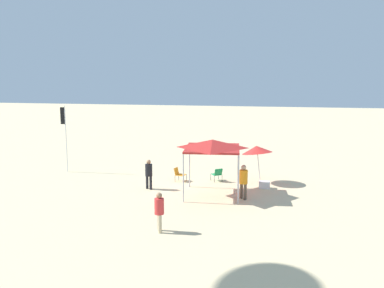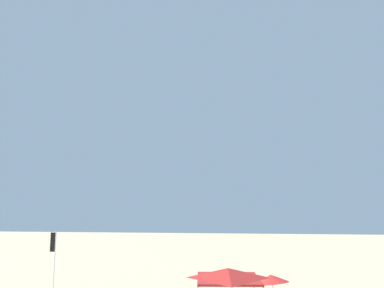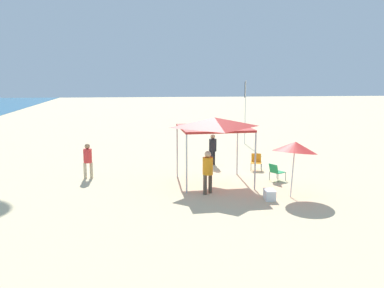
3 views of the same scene
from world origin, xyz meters
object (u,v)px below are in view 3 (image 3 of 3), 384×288
at_px(person_by_tent, 208,169).
at_px(folding_chair_right_of_tent, 276,171).
at_px(person_near_umbrella, 213,147).
at_px(cooler_box, 270,195).
at_px(person_kite_handler, 88,158).
at_px(beach_umbrella, 295,147).
at_px(folding_chair_left_of_tent, 256,161).
at_px(banner_flag, 245,106).
at_px(canopy_tent, 214,124).

bearing_deg(person_by_tent, folding_chair_right_of_tent, -13.23).
bearing_deg(person_near_umbrella, folding_chair_right_of_tent, 65.99).
relative_size(cooler_box, person_kite_handler, 0.38).
bearing_deg(cooler_box, beach_umbrella, -65.48).
xyz_separation_m(cooler_box, person_near_umbrella, (6.39, 1.41, 0.79)).
xyz_separation_m(folding_chair_left_of_tent, person_by_tent, (-4.08, 3.02, 0.59)).
height_order(banner_flag, person_near_umbrella, banner_flag).
bearing_deg(person_kite_handler, person_by_tent, -52.82).
bearing_deg(person_by_tent, beach_umbrella, -49.58).
height_order(person_near_umbrella, person_kite_handler, person_near_umbrella).
bearing_deg(folding_chair_right_of_tent, folding_chair_left_of_tent, -22.69).
height_order(beach_umbrella, person_near_umbrella, beach_umbrella).
relative_size(folding_chair_left_of_tent, folding_chair_right_of_tent, 1.00).
relative_size(folding_chair_right_of_tent, cooler_box, 1.29).
xyz_separation_m(banner_flag, person_kite_handler, (-8.84, 9.39, -1.63)).
relative_size(beach_umbrella, folding_chair_left_of_tent, 2.97).
height_order(folding_chair_left_of_tent, person_by_tent, person_by_tent).
bearing_deg(banner_flag, person_kite_handler, 133.27).
bearing_deg(beach_umbrella, folding_chair_left_of_tent, 5.78).
relative_size(banner_flag, person_kite_handler, 2.62).
height_order(folding_chair_left_of_tent, person_kite_handler, person_kite_handler).
bearing_deg(folding_chair_right_of_tent, person_near_umbrella, 2.48).
bearing_deg(canopy_tent, folding_chair_left_of_tent, -46.65).
distance_m(canopy_tent, person_near_umbrella, 4.07).
relative_size(folding_chair_right_of_tent, banner_flag, 0.19).
xyz_separation_m(beach_umbrella, person_kite_handler, (3.58, 8.82, -1.03)).
xyz_separation_m(cooler_box, person_by_tent, (1.04, 2.35, 0.86)).
height_order(folding_chair_left_of_tent, person_near_umbrella, person_near_umbrella).
distance_m(canopy_tent, folding_chair_left_of_tent, 4.14).
relative_size(beach_umbrella, cooler_box, 3.81).
distance_m(person_near_umbrella, person_kite_handler, 6.67).
bearing_deg(cooler_box, canopy_tent, 34.10).
distance_m(beach_umbrella, person_near_umbrella, 6.48).
bearing_deg(cooler_box, person_near_umbrella, 12.47).
bearing_deg(banner_flag, folding_chair_left_of_tent, 172.46).
height_order(folding_chair_left_of_tent, cooler_box, folding_chair_left_of_tent).
distance_m(cooler_box, banner_flag, 13.27).
height_order(folding_chair_left_of_tent, banner_flag, banner_flag).
height_order(canopy_tent, person_near_umbrella, canopy_tent).
relative_size(folding_chair_left_of_tent, cooler_box, 1.29).
relative_size(folding_chair_right_of_tent, person_near_umbrella, 0.48).
bearing_deg(folding_chair_right_of_tent, banner_flag, -36.07).
bearing_deg(folding_chair_left_of_tent, person_by_tent, -113.89).
relative_size(folding_chair_right_of_tent, person_by_tent, 0.45).
height_order(canopy_tent, folding_chair_right_of_tent, canopy_tent).
bearing_deg(cooler_box, banner_flag, -7.51).
relative_size(cooler_box, person_near_umbrella, 0.38).
height_order(canopy_tent, cooler_box, canopy_tent).
bearing_deg(person_near_umbrella, cooler_box, 43.56).
bearing_deg(person_kite_handler, banner_flag, 20.35).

